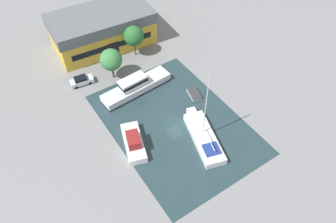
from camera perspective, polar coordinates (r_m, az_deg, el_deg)
ground_plane at (r=55.15m, az=1.23°, el=-2.07°), size 440.00×440.00×0.00m
water_canal at (r=55.14m, az=1.23°, el=-2.06°), size 20.15×28.44×0.01m
warehouse_building at (r=70.87m, az=-11.38°, el=13.92°), size 21.18×12.43×7.22m
quay_tree_near_building at (r=61.41m, az=-9.90°, el=8.86°), size 4.12×4.12×6.31m
quay_tree_by_water at (r=66.29m, az=-5.99°, el=12.97°), size 4.02×4.02×6.58m
parked_car at (r=63.39m, az=-14.83°, el=5.23°), size 4.45×2.32×1.64m
sailboat_moored at (r=52.70m, az=6.23°, el=-4.43°), size 6.15×11.89×13.36m
motor_cruiser at (r=59.96m, az=-5.70°, el=4.38°), size 13.82×4.32×3.24m
small_dinghy at (r=59.71m, az=4.54°, el=3.13°), size 2.48×3.53×0.61m
cabin_boat at (r=51.74m, az=-6.02°, el=-5.31°), size 5.00×8.07×2.76m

